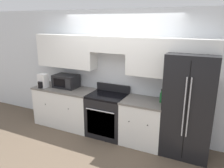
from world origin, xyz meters
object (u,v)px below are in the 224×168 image
microwave (66,81)px  refrigerator (189,106)px  oven_range (107,115)px  bottle (161,97)px

microwave → refrigerator: bearing=-1.0°
refrigerator → microwave: size_ratio=3.37×
refrigerator → microwave: bearing=179.0°
oven_range → bottle: bottle is taller
microwave → bottle: microwave is taller
oven_range → microwave: microwave is taller
oven_range → refrigerator: size_ratio=0.57×
oven_range → refrigerator: bearing=1.2°
bottle → microwave: bearing=179.6°
oven_range → bottle: size_ratio=4.08×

